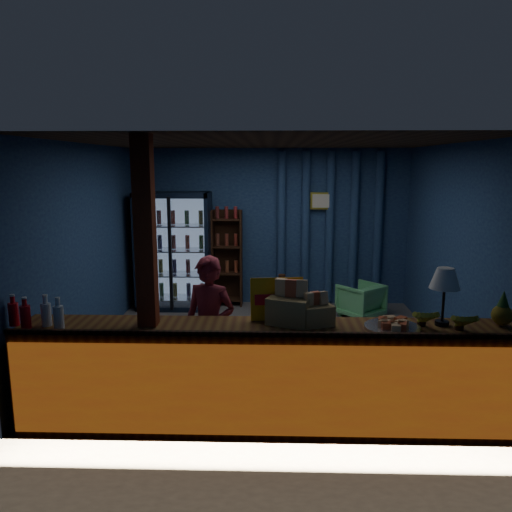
% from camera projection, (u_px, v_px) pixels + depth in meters
% --- Properties ---
extents(ground, '(4.60, 4.60, 0.00)m').
position_uv_depth(ground, '(268.00, 349.00, 6.42)').
color(ground, '#515154').
rests_on(ground, ground).
extents(room_walls, '(4.60, 4.60, 4.60)m').
position_uv_depth(room_walls, '(269.00, 228.00, 6.13)').
color(room_walls, navy).
rests_on(room_walls, ground).
extents(counter, '(4.40, 0.57, 0.99)m').
position_uv_depth(counter, '(267.00, 377.00, 4.46)').
color(counter, brown).
rests_on(counter, ground).
extents(support_post, '(0.16, 0.16, 2.60)m').
position_uv_depth(support_post, '(147.00, 286.00, 4.35)').
color(support_post, maroon).
rests_on(support_post, ground).
extents(beverage_cooler, '(1.20, 0.62, 1.90)m').
position_uv_depth(beverage_cooler, '(175.00, 251.00, 8.18)').
color(beverage_cooler, black).
rests_on(beverage_cooler, ground).
extents(bottle_shelf, '(0.50, 0.28, 1.60)m').
position_uv_depth(bottle_shelf, '(227.00, 258.00, 8.32)').
color(bottle_shelf, '#381B11').
rests_on(bottle_shelf, ground).
extents(curtain_folds, '(1.74, 0.14, 2.50)m').
position_uv_depth(curtain_folds, '(330.00, 228.00, 8.26)').
color(curtain_folds, navy).
rests_on(curtain_folds, room_walls).
extents(framed_picture, '(0.36, 0.04, 0.28)m').
position_uv_depth(framed_picture, '(321.00, 201.00, 8.13)').
color(framed_picture, gold).
rests_on(framed_picture, room_walls).
extents(shopkeeper, '(0.61, 0.49, 1.47)m').
position_uv_depth(shopkeeper, '(209.00, 329.00, 4.94)').
color(shopkeeper, maroon).
rests_on(shopkeeper, ground).
extents(green_chair, '(0.81, 0.82, 0.53)m').
position_uv_depth(green_chair, '(361.00, 300.00, 7.71)').
color(green_chair, '#63C77C').
rests_on(green_chair, ground).
extents(side_table, '(0.71, 0.60, 0.66)m').
position_uv_depth(side_table, '(282.00, 298.00, 7.78)').
color(side_table, '#381B11').
rests_on(side_table, ground).
extents(yellow_sign, '(0.49, 0.16, 0.39)m').
position_uv_depth(yellow_sign, '(277.00, 299.00, 4.53)').
color(yellow_sign, orange).
rests_on(yellow_sign, counter).
extents(soda_bottles, '(0.52, 0.17, 0.28)m').
position_uv_depth(soda_bottles, '(36.00, 314.00, 4.33)').
color(soda_bottles, red).
rests_on(soda_bottles, counter).
extents(snack_box_left, '(0.46, 0.42, 0.39)m').
position_uv_depth(snack_box_left, '(290.00, 308.00, 4.44)').
color(snack_box_left, olive).
rests_on(snack_box_left, counter).
extents(snack_box_centre, '(0.34, 0.31, 0.29)m').
position_uv_depth(snack_box_centre, '(316.00, 313.00, 4.40)').
color(snack_box_centre, olive).
rests_on(snack_box_centre, counter).
extents(pastry_tray, '(0.49, 0.49, 0.08)m').
position_uv_depth(pastry_tray, '(392.00, 326.00, 4.29)').
color(pastry_tray, silver).
rests_on(pastry_tray, counter).
extents(banana_bunches, '(0.55, 0.31, 0.18)m').
position_uv_depth(banana_bunches, '(442.00, 319.00, 4.27)').
color(banana_bunches, yellow).
rests_on(banana_bunches, counter).
extents(table_lamp, '(0.26, 0.26, 0.52)m').
position_uv_depth(table_lamp, '(445.00, 281.00, 4.32)').
color(table_lamp, black).
rests_on(table_lamp, counter).
extents(pineapple, '(0.18, 0.18, 0.31)m').
position_uv_depth(pineapple, '(502.00, 312.00, 4.35)').
color(pineapple, olive).
rests_on(pineapple, counter).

